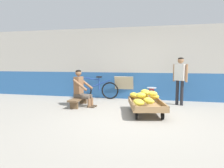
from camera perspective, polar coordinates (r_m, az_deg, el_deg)
ground_plane at (r=4.72m, az=6.94°, el=-10.57°), size 80.00×80.00×0.00m
back_wall at (r=7.37m, az=9.20°, el=5.94°), size 16.00×0.30×2.66m
banana_cart at (r=5.28m, az=9.98°, el=-6.12°), size 1.12×1.58×0.36m
banana_pile at (r=5.28m, az=9.33°, el=-3.63°), size 0.90×1.48×0.27m
low_bench at (r=6.23m, az=-9.69°, el=-4.58°), size 0.30×1.10×0.27m
vendor_seated at (r=6.13m, az=-9.04°, el=-1.26°), size 0.71×0.53×1.14m
plastic_crate at (r=6.25m, az=11.47°, el=-5.05°), size 0.36×0.28×0.30m
weighing_scale at (r=6.20m, az=11.53°, el=-2.30°), size 0.30×0.30×0.29m
bicycle_near_left at (r=7.37m, az=-4.57°, el=-1.62°), size 1.66×0.48×0.86m
sign_board at (r=7.35m, az=3.59°, el=-1.06°), size 0.70×0.31×0.86m
customer_adult at (r=6.56m, az=19.39°, el=2.32°), size 0.42×0.35×1.53m
shopping_bag at (r=5.89m, az=13.13°, el=-6.08°), size 0.18×0.12×0.24m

